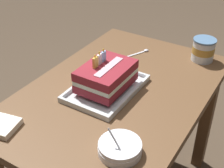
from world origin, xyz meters
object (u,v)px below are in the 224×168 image
at_px(foil_tray, 106,89).
at_px(napkin_pile, 3,126).
at_px(birthday_cake, 106,76).
at_px(serving_spoon_near_tray, 142,52).
at_px(bowl_stack, 120,148).
at_px(ice_cream_tub, 203,50).

xyz_separation_m(foil_tray, napkin_pile, (-0.40, 0.18, 0.00)).
distance_m(foil_tray, birthday_cake, 0.06).
relative_size(birthday_cake, napkin_pile, 1.91).
bearing_deg(serving_spoon_near_tray, bowl_stack, -158.58).
distance_m(bowl_stack, napkin_pile, 0.43).
relative_size(bowl_stack, napkin_pile, 1.18).
distance_m(ice_cream_tub, serving_spoon_near_tray, 0.30).
bearing_deg(napkin_pile, serving_spoon_near_tray, -11.26).
relative_size(foil_tray, birthday_cake, 1.47).
height_order(foil_tray, ice_cream_tub, ice_cream_tub).
relative_size(ice_cream_tub, napkin_pile, 0.90).
xyz_separation_m(bowl_stack, serving_spoon_near_tray, (0.66, 0.26, -0.02)).
distance_m(birthday_cake, napkin_pile, 0.44).
bearing_deg(foil_tray, bowl_stack, -140.42).
height_order(bowl_stack, serving_spoon_near_tray, bowl_stack).
relative_size(bowl_stack, serving_spoon_near_tray, 1.10).
distance_m(ice_cream_tub, napkin_pile, 0.97).
distance_m(bowl_stack, serving_spoon_near_tray, 0.71).
relative_size(foil_tray, napkin_pile, 2.80).
bearing_deg(ice_cream_tub, serving_spoon_near_tray, 107.08).
bearing_deg(serving_spoon_near_tray, ice_cream_tub, -72.92).
distance_m(birthday_cake, ice_cream_tub, 0.53).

